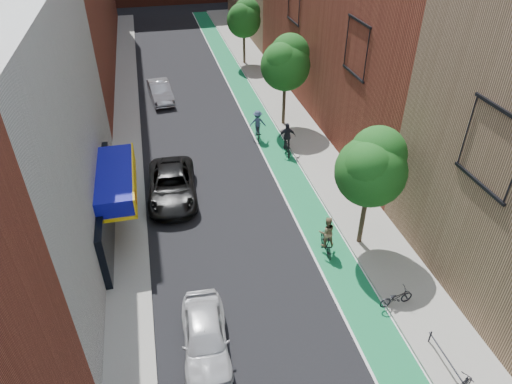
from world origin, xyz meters
TOP-DOWN VIEW (x-y plane):
  - bike_lane at (4.00, 26.00)m, footprint 2.00×68.00m
  - sidewalk_left at (-6.00, 26.00)m, footprint 2.00×68.00m
  - sidewalk_right at (6.50, 26.00)m, footprint 3.00×68.00m
  - tree_near at (5.65, 10.02)m, footprint 3.40×3.36m
  - tree_mid at (5.65, 24.02)m, footprint 3.55×3.53m
  - tree_far at (5.65, 38.02)m, footprint 3.30×3.25m
  - parked_car_white at (-3.00, 5.44)m, footprint 2.07×4.59m
  - parked_car_black at (-3.38, 16.38)m, footprint 3.08×6.01m
  - parked_car_silver at (-3.14, 30.84)m, footprint 2.11×4.85m
  - cyclist_lane_near at (3.70, 9.84)m, footprint 0.88×1.83m
  - cyclist_lane_mid at (4.63, 19.74)m, footprint 1.16×1.80m
  - cyclist_lane_far at (3.20, 22.33)m, footprint 1.26×1.86m
  - parked_bike_far at (5.40, 5.71)m, footprint 1.65×0.70m

SIDE VIEW (x-z plane):
  - bike_lane at x=4.00m, z-range 0.00..0.01m
  - sidewalk_left at x=-6.00m, z-range 0.00..0.15m
  - sidewalk_right at x=6.50m, z-range 0.00..0.15m
  - parked_bike_far at x=5.40m, z-range 0.15..0.99m
  - parked_car_white at x=-3.00m, z-range 0.00..1.53m
  - parked_car_silver at x=-3.14m, z-range 0.00..1.55m
  - parked_car_black at x=-3.38m, z-range 0.00..1.63m
  - cyclist_lane_near at x=3.70m, z-range -0.17..1.89m
  - cyclist_lane_mid at x=4.63m, z-range -0.24..2.00m
  - cyclist_lane_far at x=3.20m, z-range -0.12..2.01m
  - tree_far at x=5.65m, z-range 1.40..7.60m
  - tree_near at x=5.65m, z-range 1.45..7.87m
  - tree_mid at x=5.65m, z-range 1.52..8.26m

